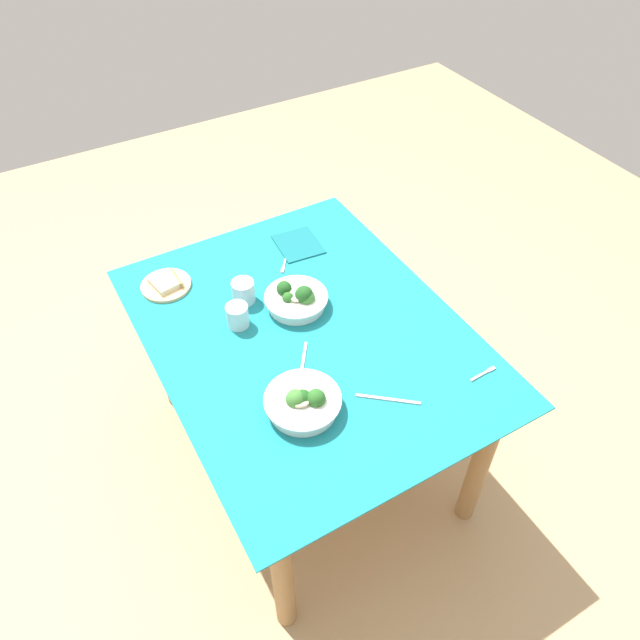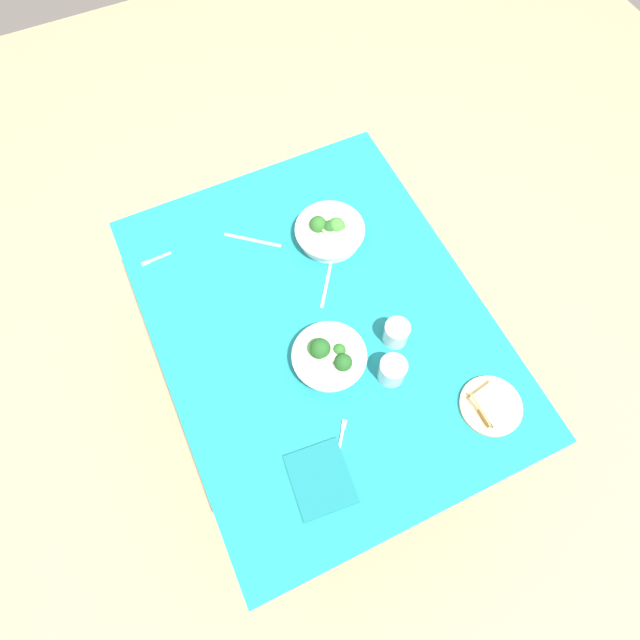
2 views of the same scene
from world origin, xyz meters
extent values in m
plane|color=tan|center=(0.00, 0.00, 0.00)|extent=(6.00, 6.00, 0.00)
cube|color=#197A84|center=(0.00, 0.00, 0.73)|extent=(1.31, 1.01, 0.01)
cube|color=#9E7547|center=(0.00, 0.00, 0.72)|extent=(1.28, 0.98, 0.02)
cylinder|color=#9E7547|center=(-0.55, -0.39, 0.35)|extent=(0.07, 0.07, 0.70)
cylinder|color=#9E7547|center=(0.55, -0.39, 0.35)|extent=(0.07, 0.07, 0.70)
cylinder|color=#9E7547|center=(-0.55, 0.39, 0.35)|extent=(0.07, 0.07, 0.70)
cylinder|color=#9E7547|center=(0.55, 0.39, 0.35)|extent=(0.07, 0.07, 0.70)
cylinder|color=white|center=(-0.28, 0.17, 0.76)|extent=(0.21, 0.21, 0.04)
cylinder|color=white|center=(-0.28, 0.17, 0.78)|extent=(0.24, 0.24, 0.01)
sphere|color=#286023|center=(-0.30, 0.13, 0.80)|extent=(0.06, 0.06, 0.06)
sphere|color=#1E511E|center=(-0.28, 0.17, 0.79)|extent=(0.05, 0.05, 0.05)
sphere|color=#3D7A33|center=(-0.27, 0.19, 0.79)|extent=(0.06, 0.06, 0.06)
cylinder|color=beige|center=(-0.27, 0.17, 0.80)|extent=(0.08, 0.08, 0.01)
cylinder|color=white|center=(0.13, -0.03, 0.76)|extent=(0.20, 0.20, 0.04)
cylinder|color=white|center=(0.13, -0.03, 0.78)|extent=(0.23, 0.23, 0.01)
sphere|color=#3D7A33|center=(0.10, -0.06, 0.79)|extent=(0.06, 0.06, 0.06)
sphere|color=#286023|center=(0.13, 0.00, 0.79)|extent=(0.04, 0.04, 0.04)
sphere|color=#1E511E|center=(0.11, -0.05, 0.80)|extent=(0.06, 0.06, 0.06)
sphere|color=#33702D|center=(0.11, -0.05, 0.79)|extent=(0.05, 0.05, 0.05)
sphere|color=#1E511E|center=(0.18, -0.01, 0.80)|extent=(0.05, 0.05, 0.05)
cylinder|color=beige|center=(0.13, -0.03, 0.79)|extent=(0.06, 0.06, 0.01)
cylinder|color=#D6B27A|center=(0.46, 0.34, 0.74)|extent=(0.18, 0.18, 0.01)
cube|color=beige|center=(0.46, 0.34, 0.76)|extent=(0.12, 0.11, 0.02)
cube|color=#9E703D|center=(0.46, 0.29, 0.76)|extent=(0.10, 0.01, 0.02)
cylinder|color=silver|center=(0.25, 0.12, 0.78)|extent=(0.08, 0.08, 0.08)
cylinder|color=silver|center=(0.15, 0.19, 0.78)|extent=(0.08, 0.08, 0.08)
cube|color=#B7B7BC|center=(-0.45, -0.39, 0.74)|extent=(0.01, 0.08, 0.00)
cube|color=#B7B7BC|center=(-0.44, -0.44, 0.74)|extent=(0.01, 0.03, 0.00)
cube|color=#B7B7BC|center=(0.37, -0.11, 0.74)|extent=(0.06, 0.05, 0.00)
cube|color=#B7B7BC|center=(0.33, -0.08, 0.74)|extent=(0.03, 0.03, 0.00)
cube|color=#B7B7BC|center=(-0.12, 0.08, 0.74)|extent=(0.15, 0.11, 0.00)
cube|color=#B7B7BC|center=(-0.38, -0.08, 0.74)|extent=(0.14, 0.16, 0.00)
cube|color=#156870|center=(0.44, -0.20, 0.74)|extent=(0.20, 0.18, 0.01)
camera|label=1|loc=(-1.27, 0.68, 2.24)|focal=34.09mm
camera|label=2|loc=(0.66, -0.31, 2.26)|focal=29.94mm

